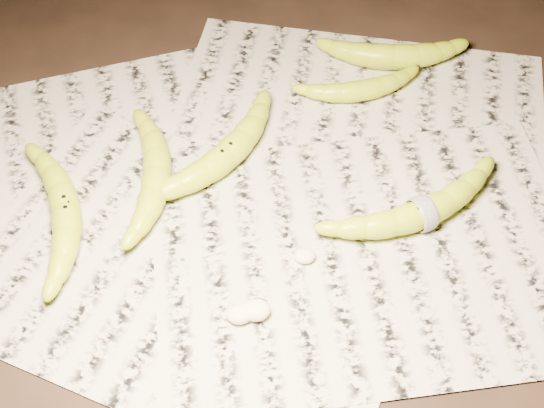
{
  "coord_description": "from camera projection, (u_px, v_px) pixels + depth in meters",
  "views": [
    {
      "loc": [
        -0.05,
        -0.6,
        0.81
      ],
      "look_at": [
        0.01,
        -0.01,
        0.05
      ],
      "focal_mm": 50.0,
      "sensor_mm": 36.0,
      "label": 1
    }
  ],
  "objects": [
    {
      "name": "flesh_chunk_c",
      "position": [
        305.0,
        254.0,
        0.96
      ],
      "size": [
        0.03,
        0.02,
        0.02
      ],
      "primitive_type": "ellipsoid",
      "color": "beige",
      "rests_on": "newspaper_patch"
    },
    {
      "name": "banana_left_b",
      "position": [
        157.0,
        172.0,
        1.03
      ],
      "size": [
        0.08,
        0.21,
        0.04
      ],
      "primitive_type": null,
      "rotation": [
        0.0,
        0.0,
        1.51
      ],
      "color": "#BCDF1B",
      "rests_on": "newspaper_patch"
    },
    {
      "name": "flesh_chunk_a",
      "position": [
        239.0,
        313.0,
        0.91
      ],
      "size": [
        0.03,
        0.03,
        0.02
      ],
      "primitive_type": "ellipsoid",
      "color": "beige",
      "rests_on": "newspaper_patch"
    },
    {
      "name": "banana_center",
      "position": [
        226.0,
        154.0,
        1.05
      ],
      "size": [
        0.21,
        0.21,
        0.04
      ],
      "primitive_type": null,
      "rotation": [
        0.0,
        0.0,
        0.78
      ],
      "color": "#BCDF1B",
      "rests_on": "newspaper_patch"
    },
    {
      "name": "banana_upper_a",
      "position": [
        361.0,
        89.0,
        1.14
      ],
      "size": [
        0.17,
        0.07,
        0.03
      ],
      "primitive_type": null,
      "rotation": [
        0.0,
        0.0,
        0.12
      ],
      "color": "#BCDF1B",
      "rests_on": "newspaper_patch"
    },
    {
      "name": "ground",
      "position": [
        261.0,
        222.0,
        1.01
      ],
      "size": [
        3.0,
        3.0,
        0.0
      ],
      "primitive_type": "plane",
      "color": "black",
      "rests_on": "ground"
    },
    {
      "name": "measuring_tape",
      "position": [
        422.0,
        212.0,
        0.99
      ],
      "size": [
        0.02,
        0.05,
        0.05
      ],
      "primitive_type": "torus",
      "rotation": [
        0.0,
        1.57,
        0.35
      ],
      "color": "white",
      "rests_on": "newspaper_patch"
    },
    {
      "name": "newspaper_patch",
      "position": [
        247.0,
        199.0,
        1.03
      ],
      "size": [
        0.9,
        0.7,
        0.01
      ],
      "primitive_type": "cube",
      "color": "#B0AA97",
      "rests_on": "ground"
    },
    {
      "name": "flesh_chunk_b",
      "position": [
        256.0,
        309.0,
        0.91
      ],
      "size": [
        0.04,
        0.03,
        0.02
      ],
      "primitive_type": "ellipsoid",
      "color": "beige",
      "rests_on": "newspaper_patch"
    },
    {
      "name": "banana_left_a",
      "position": [
        65.0,
        209.0,
        0.99
      ],
      "size": [
        0.1,
        0.23,
        0.04
      ],
      "primitive_type": null,
      "rotation": [
        0.0,
        0.0,
        1.75
      ],
      "color": "#BCDF1B",
      "rests_on": "newspaper_patch"
    },
    {
      "name": "banana_upper_b",
      "position": [
        393.0,
        55.0,
        1.18
      ],
      "size": [
        0.21,
        0.09,
        0.04
      ],
      "primitive_type": null,
      "rotation": [
        0.0,
        0.0,
        -0.11
      ],
      "color": "#BCDF1B",
      "rests_on": "newspaper_patch"
    },
    {
      "name": "banana_taped",
      "position": [
        422.0,
        212.0,
        0.99
      ],
      "size": [
        0.25,
        0.14,
        0.04
      ],
      "primitive_type": null,
      "rotation": [
        0.0,
        0.0,
        0.35
      ],
      "color": "#BCDF1B",
      "rests_on": "newspaper_patch"
    }
  ]
}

